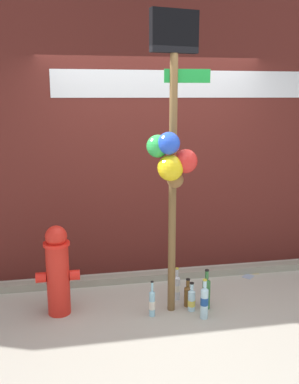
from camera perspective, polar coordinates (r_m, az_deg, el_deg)
ground_plane at (r=4.27m, az=3.58°, el=-16.55°), size 14.00×14.00×0.00m
building_wall at (r=5.04m, az=0.06°, el=11.48°), size 10.00×0.21×3.96m
curb_strip at (r=5.08m, az=0.91°, el=-11.08°), size 8.00×0.12×0.08m
memorial_post at (r=3.88m, az=3.02°, el=6.92°), size 0.60×0.51×2.80m
fire_hydrant at (r=4.29m, az=-12.04°, el=-10.02°), size 0.42×0.25×0.89m
bottle_0 at (r=4.25m, az=7.26°, el=-14.15°), size 0.08×0.08×0.40m
bottle_1 at (r=4.27m, az=0.34°, el=-14.43°), size 0.06×0.06×0.36m
bottle_2 at (r=4.59m, az=3.63°, el=-12.38°), size 0.07×0.07×0.35m
bottle_3 at (r=4.40m, az=5.58°, el=-13.97°), size 0.07×0.07×0.30m
bottle_4 at (r=4.48m, az=5.06°, el=-13.38°), size 0.07×0.07×0.29m
bottle_5 at (r=4.43m, az=7.52°, el=-13.00°), size 0.08×0.08×0.41m
litter_0 at (r=5.41m, az=13.80°, el=-10.35°), size 0.09×0.08×0.01m
litter_1 at (r=5.29m, az=12.89°, el=-10.82°), size 0.16×0.16×0.01m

